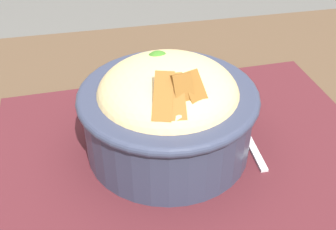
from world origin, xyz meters
The scene contains 4 objects.
table centered at (0.00, 0.00, 0.67)m, with size 1.03×0.79×0.76m.
placemat centered at (0.02, 0.02, 0.76)m, with size 0.47×0.34×0.00m, color #47191E.
bowl centered at (-0.01, 0.03, 0.82)m, with size 0.21×0.21×0.13m.
fork centered at (0.10, 0.03, 0.76)m, with size 0.02×0.13×0.00m.
Camera 1 is at (-0.09, -0.38, 1.11)m, focal length 45.74 mm.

